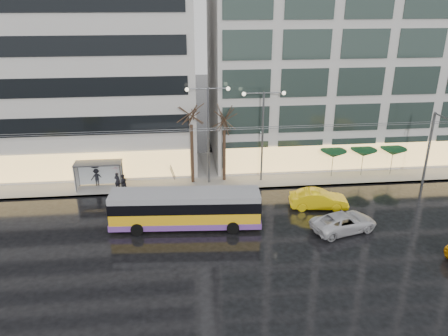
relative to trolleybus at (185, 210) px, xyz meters
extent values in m
plane|color=black|center=(0.36, -2.81, -1.43)|extent=(140.00, 140.00, 0.00)
cube|color=gray|center=(2.36, 11.19, -1.35)|extent=(80.00, 10.00, 0.15)
cube|color=slate|center=(2.36, 6.24, -1.35)|extent=(80.00, 0.10, 0.15)
cube|color=#B4B1AC|center=(-15.64, 16.19, 9.72)|extent=(34.00, 14.00, 22.00)
cube|color=#B4B1AC|center=(19.36, 16.19, 11.22)|extent=(32.00, 14.00, 25.00)
cube|color=gold|center=(0.00, 0.00, -0.44)|extent=(11.40, 3.11, 1.41)
cube|color=#6B3B94|center=(0.00, 0.00, -0.91)|extent=(11.44, 3.15, 0.47)
cube|color=black|center=(0.00, 0.00, 0.59)|extent=(11.42, 3.13, 0.84)
cube|color=gray|center=(0.00, 0.00, 1.25)|extent=(11.40, 3.11, 0.47)
cube|color=black|center=(5.65, -0.39, 0.45)|extent=(0.20, 2.16, 1.22)
cube|color=black|center=(-5.65, 0.39, 0.45)|extent=(0.20, 2.16, 1.22)
cylinder|color=black|center=(3.64, 0.93, -0.96)|extent=(0.96, 0.39, 0.94)
cylinder|color=black|center=(3.48, -1.42, -0.96)|extent=(0.96, 0.39, 0.94)
cylinder|color=black|center=(-3.48, 1.41, -0.96)|extent=(0.96, 0.39, 0.94)
cylinder|color=black|center=(-3.64, -0.93, -0.96)|extent=(0.96, 0.39, 0.94)
cylinder|color=#595B60|center=(-0.88, 0.95, 2.61)|extent=(0.30, 3.49, 2.47)
cylinder|color=#595B60|center=(-0.84, 1.42, 2.61)|extent=(0.30, 3.49, 2.47)
cylinder|color=#595B60|center=(22.36, 5.69, 2.07)|extent=(0.24, 0.24, 7.00)
cylinder|color=#595B60|center=(1.36, 2.94, 5.37)|extent=(42.00, 0.04, 0.04)
cylinder|color=#595B60|center=(1.36, 3.44, 5.37)|extent=(42.00, 0.04, 0.04)
cube|color=#595B60|center=(-7.64, 7.69, 1.17)|extent=(4.20, 1.60, 0.12)
cube|color=silver|center=(-7.64, 8.39, -0.08)|extent=(4.00, 0.05, 2.20)
cube|color=white|center=(-9.69, 7.69, -0.08)|extent=(0.10, 1.40, 2.20)
cylinder|color=#595B60|center=(-9.64, 6.99, -0.08)|extent=(0.10, 0.10, 2.40)
cylinder|color=#595B60|center=(-9.64, 8.39, -0.08)|extent=(0.10, 0.10, 2.40)
cylinder|color=#595B60|center=(-5.64, 6.99, -0.08)|extent=(0.10, 0.10, 2.40)
cylinder|color=#595B60|center=(-5.64, 8.39, -0.08)|extent=(0.10, 0.10, 2.40)
cylinder|color=#595B60|center=(2.36, 7.99, 3.22)|extent=(0.18, 0.18, 9.00)
cylinder|color=#595B60|center=(1.46, 7.99, 7.62)|extent=(1.80, 0.10, 0.10)
cylinder|color=#595B60|center=(3.26, 7.99, 7.62)|extent=(1.80, 0.10, 0.10)
sphere|color=#FFF2CC|center=(0.56, 7.99, 7.57)|extent=(0.36, 0.36, 0.36)
sphere|color=#FFF2CC|center=(4.16, 7.99, 7.57)|extent=(0.36, 0.36, 0.36)
cylinder|color=#595B60|center=(7.36, 7.99, 2.97)|extent=(0.18, 0.18, 8.50)
cylinder|color=#595B60|center=(6.46, 7.99, 7.12)|extent=(1.80, 0.10, 0.10)
cylinder|color=#595B60|center=(8.26, 7.99, 7.12)|extent=(1.80, 0.10, 0.10)
sphere|color=#FFF2CC|center=(5.56, 7.99, 7.07)|extent=(0.36, 0.36, 0.36)
sphere|color=#FFF2CC|center=(9.16, 7.99, 7.07)|extent=(0.36, 0.36, 0.36)
cylinder|color=black|center=(0.86, 8.19, 1.52)|extent=(0.28, 0.28, 5.60)
cylinder|color=black|center=(3.86, 8.39, 1.17)|extent=(0.28, 0.28, 4.90)
cylinder|color=#595B60|center=(14.36, 8.19, -0.18)|extent=(0.06, 0.06, 2.20)
cone|color=#103B1D|center=(14.36, 8.19, 1.02)|extent=(2.50, 2.50, 0.70)
cylinder|color=#595B60|center=(17.36, 8.19, -0.18)|extent=(0.06, 0.06, 2.20)
cone|color=#103B1D|center=(17.36, 8.19, 1.02)|extent=(2.50, 2.50, 0.70)
cylinder|color=#595B60|center=(20.36, 8.19, -0.18)|extent=(0.06, 0.06, 2.20)
cone|color=#103B1D|center=(20.36, 8.19, 1.02)|extent=(2.50, 2.50, 0.70)
imported|color=yellow|center=(11.10, 2.00, -0.64)|extent=(4.96, 2.28, 1.58)
imported|color=silver|center=(11.88, -1.84, -0.72)|extent=(5.53, 3.61, 1.41)
imported|color=black|center=(-6.02, 7.28, -0.48)|extent=(0.69, 0.59, 1.60)
imported|color=#C8425E|center=(-6.02, 7.28, 0.47)|extent=(1.27, 1.28, 0.88)
imported|color=black|center=(-5.47, 6.76, -0.47)|extent=(0.97, 0.89, 1.62)
imported|color=black|center=(-8.02, 8.35, -0.46)|extent=(1.17, 0.83, 1.64)
imported|color=black|center=(-8.02, 8.35, 0.47)|extent=(0.98, 0.98, 0.72)
camera|label=1|loc=(-0.16, -29.77, 15.39)|focal=35.00mm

